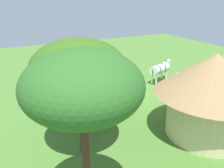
% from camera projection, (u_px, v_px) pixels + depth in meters
% --- Properties ---
extents(ground_plane, '(36.00, 36.00, 0.00)m').
position_uv_depth(ground_plane, '(119.00, 92.00, 15.92)').
color(ground_plane, '#4A782F').
extents(thatched_hut, '(5.01, 5.01, 3.83)m').
position_uv_depth(thatched_hut, '(212.00, 90.00, 10.45)').
color(thatched_hut, beige).
rests_on(thatched_hut, ground_plane).
extents(shade_umbrella, '(3.37, 3.37, 3.01)m').
position_uv_depth(shade_umbrella, '(94.00, 69.00, 11.97)').
color(shade_umbrella, '#504238').
rests_on(shade_umbrella, ground_plane).
extents(patio_dining_table, '(1.60, 1.12, 0.74)m').
position_uv_depth(patio_dining_table, '(95.00, 104.00, 12.66)').
color(patio_dining_table, silver).
rests_on(patio_dining_table, ground_plane).
extents(patio_chair_near_lawn, '(0.61, 0.61, 0.90)m').
position_uv_depth(patio_chair_near_lawn, '(73.00, 103.00, 13.08)').
color(patio_chair_near_lawn, white).
rests_on(patio_chair_near_lawn, ground_plane).
extents(patio_chair_east_end, '(0.61, 0.60, 0.90)m').
position_uv_depth(patio_chair_east_end, '(87.00, 118.00, 11.55)').
color(patio_chair_east_end, silver).
rests_on(patio_chair_east_end, ground_plane).
extents(patio_chair_near_hut, '(0.61, 0.61, 0.90)m').
position_uv_depth(patio_chair_near_hut, '(117.00, 111.00, 12.25)').
color(patio_chair_near_hut, silver).
rests_on(patio_chair_near_hut, ground_plane).
extents(patio_chair_west_end, '(0.61, 0.61, 0.90)m').
position_uv_depth(patio_chair_west_end, '(101.00, 97.00, 13.86)').
color(patio_chair_west_end, white).
rests_on(patio_chair_west_end, ground_plane).
extents(guest_beside_umbrella, '(0.22, 0.58, 1.61)m').
position_uv_depth(guest_beside_umbrella, '(93.00, 87.00, 14.14)').
color(guest_beside_umbrella, black).
rests_on(guest_beside_umbrella, ground_plane).
extents(standing_watcher, '(0.55, 0.38, 1.66)m').
position_uv_depth(standing_watcher, '(114.00, 65.00, 18.39)').
color(standing_watcher, black).
rests_on(standing_watcher, ground_plane).
extents(striped_lounge_chair, '(0.94, 0.93, 0.64)m').
position_uv_depth(striped_lounge_chair, '(135.00, 90.00, 15.61)').
color(striped_lounge_chair, '#336AAB').
rests_on(striped_lounge_chair, ground_plane).
extents(zebra_nearest_camera, '(0.85, 2.11, 1.52)m').
position_uv_depth(zebra_nearest_camera, '(186.00, 81.00, 15.06)').
color(zebra_nearest_camera, silver).
rests_on(zebra_nearest_camera, ground_plane).
extents(zebra_by_umbrella, '(1.93, 1.53, 1.56)m').
position_uv_depth(zebra_by_umbrella, '(98.00, 76.00, 15.85)').
color(zebra_by_umbrella, silver).
rests_on(zebra_by_umbrella, ground_plane).
extents(zebra_toward_hut, '(2.20, 1.12, 1.57)m').
position_uv_depth(zebra_toward_hut, '(160.00, 69.00, 17.25)').
color(zebra_toward_hut, silver).
rests_on(zebra_toward_hut, ground_plane).
extents(acacia_tree_behind_hut, '(2.81, 2.81, 5.06)m').
position_uv_depth(acacia_tree_behind_hut, '(83.00, 87.00, 5.37)').
color(acacia_tree_behind_hut, '#462C20').
rests_on(acacia_tree_behind_hut, ground_plane).
extents(acacia_tree_right_background, '(3.49, 3.49, 4.70)m').
position_uv_depth(acacia_tree_right_background, '(78.00, 67.00, 8.67)').
color(acacia_tree_right_background, '#413C27').
rests_on(acacia_tree_right_background, ground_plane).
extents(brick_patio_kerb, '(0.42, 2.81, 0.08)m').
position_uv_depth(brick_patio_kerb, '(55.00, 88.00, 16.55)').
color(brick_patio_kerb, '#995C45').
rests_on(brick_patio_kerb, ground_plane).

